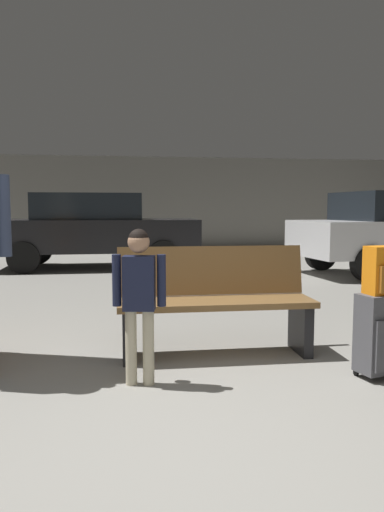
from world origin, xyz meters
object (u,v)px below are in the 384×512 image
(bench, at_px, (215,301))
(parked_car_far, at_px, (94,228))
(suitcase, at_px, (384,333))
(child, at_px, (139,290))

(bench, distance_m, parked_car_far, 6.37)
(bench, relative_size, suitcase, 2.65)
(suitcase, xyz_separation_m, child, (-1.73, 0.10, 0.34))
(child, relative_size, parked_car_far, 0.26)
(suitcase, relative_size, parked_car_far, 0.15)
(bench, relative_size, child, 1.49)
(child, height_order, parked_car_far, parked_car_far)
(bench, xyz_separation_m, parked_car_far, (-1.33, 6.22, 0.36))
(parked_car_far, bearing_deg, bench, -77.90)
(child, distance_m, parked_car_far, 6.90)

